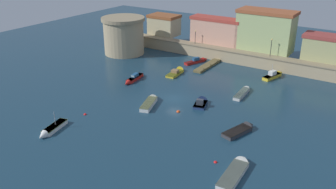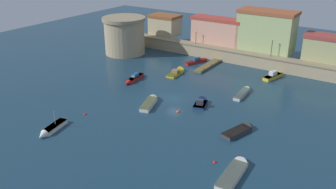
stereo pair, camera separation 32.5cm
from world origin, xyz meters
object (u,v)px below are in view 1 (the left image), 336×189
object	(u,v)px
fortress_tower	(124,35)
moored_boat_9	(242,129)
moored_boat_0	(237,169)
moored_boat_7	(133,79)
mooring_buoy_0	(215,162)
quay_lamp_0	(195,35)
mooring_buoy_2	(85,115)
moored_boat_1	(243,92)
moored_boat_3	(198,61)
moored_boat_2	(51,130)
moored_boat_6	(201,102)
moored_boat_8	(274,75)
moored_boat_5	(150,102)
mooring_buoy_1	(178,112)
quay_lamp_1	(271,45)
moored_boat_4	(178,71)

from	to	relation	value
fortress_tower	moored_boat_9	xyz separation A→B (m)	(38.82, -20.50, -4.10)
moored_boat_0	moored_boat_7	world-z (taller)	moored_boat_7
mooring_buoy_0	moored_boat_9	bearing A→B (deg)	91.92
quay_lamp_0	mooring_buoy_2	world-z (taller)	quay_lamp_0
moored_boat_1	moored_boat_9	distance (m)	13.91
moored_boat_0	moored_boat_1	bearing A→B (deg)	17.38
moored_boat_7	mooring_buoy_0	distance (m)	30.57
moored_boat_3	moored_boat_9	size ratio (longest dim) A/B	1.04
fortress_tower	moored_boat_2	distance (m)	39.37
moored_boat_6	mooring_buoy_2	distance (m)	19.11
mooring_buoy_0	moored_boat_8	bearing A→B (deg)	95.97
moored_boat_0	moored_boat_5	size ratio (longest dim) A/B	1.13
quay_lamp_0	moored_boat_1	bearing A→B (deg)	-39.89
moored_boat_3	mooring_buoy_0	world-z (taller)	moored_boat_3
moored_boat_3	moored_boat_2	bearing A→B (deg)	-162.84
moored_boat_9	mooring_buoy_1	bearing A→B (deg)	105.84
quay_lamp_0	moored_boat_5	distance (m)	29.56
quay_lamp_0	moored_boat_9	xyz separation A→B (m)	(23.90, -28.61, -4.58)
moored_boat_5	mooring_buoy_2	xyz separation A→B (m)	(-6.24, -8.97, -0.39)
fortress_tower	moored_boat_9	distance (m)	44.09
fortress_tower	moored_boat_3	size ratio (longest dim) A/B	1.57
quay_lamp_1	moored_boat_6	size ratio (longest dim) A/B	0.84
quay_lamp_1	moored_boat_7	xyz separation A→B (m)	(-19.76, -21.59, -4.86)
moored_boat_0	moored_boat_7	xyz separation A→B (m)	(-28.84, 16.55, 0.08)
mooring_buoy_0	mooring_buoy_1	bearing A→B (deg)	139.97
mooring_buoy_1	moored_boat_2	bearing A→B (deg)	-127.44
mooring_buoy_0	moored_boat_1	bearing A→B (deg)	103.80
moored_boat_6	mooring_buoy_0	size ratio (longest dim) A/B	10.27
moored_boat_0	mooring_buoy_2	size ratio (longest dim) A/B	16.43
moored_boat_5	moored_boat_0	bearing A→B (deg)	-134.96
moored_boat_6	moored_boat_9	bearing A→B (deg)	-134.27
moored_boat_2	moored_boat_3	distance (m)	39.41
quay_lamp_0	moored_boat_9	distance (m)	37.56
quay_lamp_0	quay_lamp_1	world-z (taller)	quay_lamp_1
moored_boat_1	quay_lamp_1	bearing A→B (deg)	-0.72
moored_boat_9	moored_boat_5	bearing A→B (deg)	105.93
mooring_buoy_1	moored_boat_8	bearing A→B (deg)	71.96
moored_boat_3	moored_boat_7	bearing A→B (deg)	-175.82
quay_lamp_1	moored_boat_8	xyz separation A→B (m)	(2.63, -4.44, -4.79)
moored_boat_9	mooring_buoy_2	bearing A→B (deg)	127.88
moored_boat_8	moored_boat_5	bearing A→B (deg)	165.76
fortress_tower	moored_boat_8	world-z (taller)	fortress_tower
moored_boat_0	moored_boat_4	xyz separation A→B (m)	(-23.98, 25.25, -0.03)
moored_boat_1	mooring_buoy_1	world-z (taller)	moored_boat_1
mooring_buoy_2	moored_boat_5	bearing A→B (deg)	55.19
moored_boat_9	mooring_buoy_1	distance (m)	10.99
moored_boat_5	moored_boat_7	world-z (taller)	moored_boat_7
moored_boat_5	mooring_buoy_1	world-z (taller)	moored_boat_5
moored_boat_7	moored_boat_9	distance (m)	26.52
moored_boat_0	mooring_buoy_0	world-z (taller)	moored_boat_0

